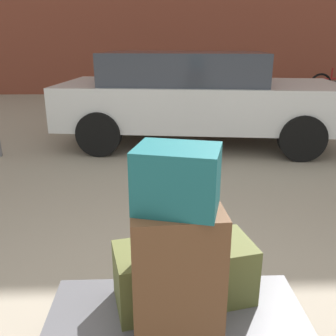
# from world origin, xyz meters

# --- Properties ---
(luggage_cart) EXTENTS (1.24, 0.70, 0.34)m
(luggage_cart) POSITION_xyz_m (0.00, 0.00, 0.27)
(luggage_cart) COLOR #4C4C51
(luggage_cart) RESTS_ON ground_plane
(suitcase_brown_front_left) EXTENTS (0.38, 0.30, 0.63)m
(suitcase_brown_front_left) POSITION_xyz_m (-0.01, -0.08, 0.65)
(suitcase_brown_front_left) COLOR #51331E
(suitcase_brown_front_left) RESTS_ON luggage_cart
(duffel_bag_olive_rear_right) EXTENTS (0.73, 0.44, 0.30)m
(duffel_bag_olive_rear_right) POSITION_xyz_m (0.04, 0.18, 0.49)
(duffel_bag_olive_rear_right) COLOR #4C5128
(duffel_bag_olive_rear_right) RESTS_ON luggage_cart
(duffel_bag_teal_topmost_pile) EXTENTS (0.36, 0.30, 0.25)m
(duffel_bag_teal_topmost_pile) POSITION_xyz_m (-0.01, -0.08, 1.09)
(duffel_bag_teal_topmost_pile) COLOR #144C51
(duffel_bag_teal_topmost_pile) RESTS_ON suitcase_brown_front_left
(parked_car) EXTENTS (4.49, 2.33, 1.42)m
(parked_car) POSITION_xyz_m (0.56, 4.49, 0.76)
(parked_car) COLOR silver
(parked_car) RESTS_ON ground_plane
(bollard_kerb_near) EXTENTS (0.28, 0.28, 0.64)m
(bollard_kerb_near) POSITION_xyz_m (2.86, 7.72, 0.32)
(bollard_kerb_near) COLOR #383838
(bollard_kerb_near) RESTS_ON ground_plane
(bollard_kerb_mid) EXTENTS (0.28, 0.28, 0.64)m
(bollard_kerb_mid) POSITION_xyz_m (4.35, 7.72, 0.32)
(bollard_kerb_mid) COLOR #383838
(bollard_kerb_mid) RESTS_ON ground_plane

